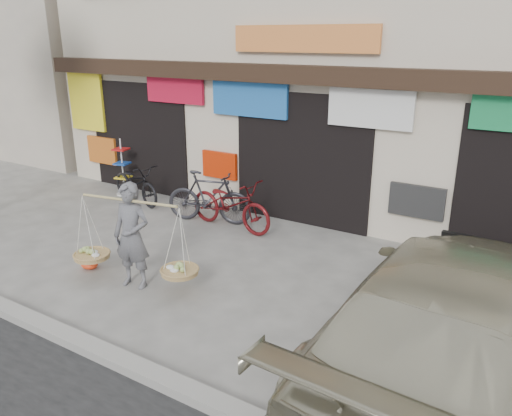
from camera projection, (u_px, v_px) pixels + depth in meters
The scene contains 11 objects.
ground at pixel (198, 289), 7.80m from camera, with size 70.00×70.00×0.00m, color gray.
kerb at pixel (98, 350), 6.17m from camera, with size 70.00×0.25×0.12m, color gray.
shophouse_block at pixel (359, 49), 11.84m from camera, with size 14.00×6.32×7.00m.
neighbor_west at pixel (29, 57), 19.15m from camera, with size 12.00×7.00×6.00m, color #B7AA97.
street_vendor at pixel (132, 240), 7.67m from camera, with size 2.14×0.86×1.68m.
bike_0 at pixel (136, 183), 11.74m from camera, with size 0.62×1.79×0.94m, color black.
bike_1 at pixel (209, 197), 10.43m from camera, with size 0.52×1.85×1.11m, color #2B2B30.
bike_2 at pixel (231, 204), 10.11m from camera, with size 0.70×2.00×1.05m, color #580F11.
suv at pixel (457, 316), 5.51m from camera, with size 2.53×5.69×1.62m.
display_rack at pixel (123, 172), 12.29m from camera, with size 0.40×0.40×1.41m.
red_bag at pixel (89, 265), 8.47m from camera, with size 0.31×0.25×0.14m, color #F03B16.
Camera 1 is at (4.42, -5.45, 3.74)m, focal length 35.00 mm.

